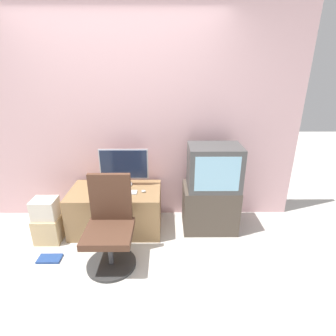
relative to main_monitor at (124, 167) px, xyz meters
The scene contains 12 objects.
ground_plane 1.33m from the main_monitor, 92.71° to the right, with size 12.00×12.00×0.00m, color beige.
wall_back 0.59m from the main_monitor, 102.06° to the left, with size 4.40×0.05×2.60m.
desk 0.54m from the main_monitor, 125.62° to the right, with size 1.07×0.61×0.52m.
side_stand 1.16m from the main_monitor, ahead, with size 0.65×0.45×0.56m.
main_monitor is the anchor object (origin of this frame).
keyboard 0.32m from the main_monitor, 88.90° to the right, with size 0.33×0.10×0.01m.
mouse 0.39m from the main_monitor, 39.50° to the right, with size 0.05×0.04×0.03m.
crt_tv 1.07m from the main_monitor, ahead, with size 0.60×0.43×0.51m.
office_chair 0.83m from the main_monitor, 93.83° to the right, with size 0.50×0.50×0.93m.
cardboard_box_lower 1.11m from the main_monitor, 155.98° to the right, with size 0.29×0.26×0.30m.
cardboard_box_upper 0.99m from the main_monitor, 155.98° to the right, with size 0.26×0.22×0.23m.
book 1.27m from the main_monitor, 134.88° to the right, with size 0.24×0.14×0.02m.
Camera 1 is at (0.56, -1.85, 1.90)m, focal length 28.00 mm.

